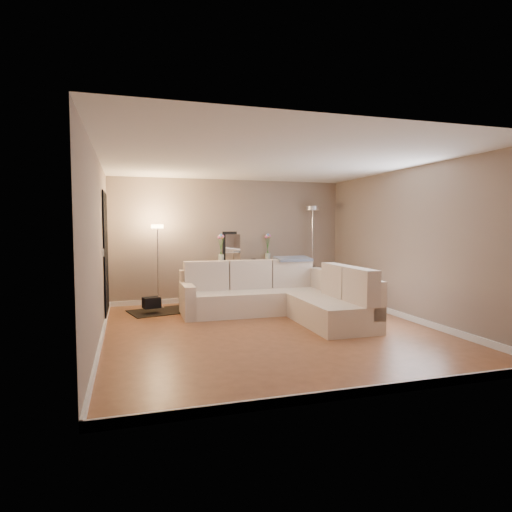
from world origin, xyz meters
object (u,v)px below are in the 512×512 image
object	(u,v)px
floor_lamp_lit	(158,249)
floor_lamp_unlit	(313,234)
console_table	(241,281)
sectional_sofa	(282,296)

from	to	relation	value
floor_lamp_lit	floor_lamp_unlit	distance (m)	3.39
floor_lamp_lit	floor_lamp_unlit	world-z (taller)	floor_lamp_unlit
console_table	floor_lamp_unlit	world-z (taller)	floor_lamp_unlit
sectional_sofa	floor_lamp_lit	bearing A→B (deg)	147.27
console_table	floor_lamp_unlit	size ratio (longest dim) A/B	0.63
floor_lamp_unlit	console_table	bearing A→B (deg)	175.47
sectional_sofa	floor_lamp_lit	size ratio (longest dim) A/B	1.67
console_table	floor_lamp_lit	world-z (taller)	floor_lamp_lit
sectional_sofa	floor_lamp_lit	distance (m)	2.59
floor_lamp_lit	floor_lamp_unlit	xyz separation A→B (m)	(3.37, 0.22, 0.29)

